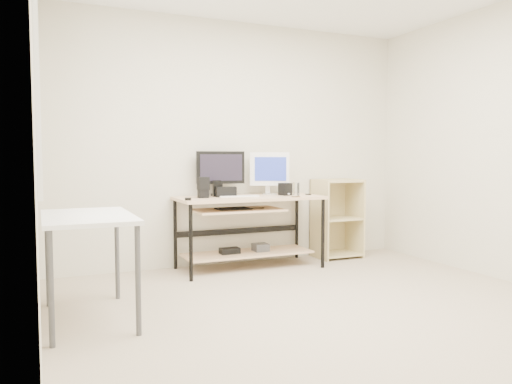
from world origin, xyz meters
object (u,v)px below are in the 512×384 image
object	(u,v)px
black_monitor	(220,170)
white_imac	(270,170)
desk	(247,217)
shelf_unit	(335,218)
audio_controller	(217,188)
side_table	(88,226)

from	to	relation	value
black_monitor	white_imac	world-z (taller)	black_monitor
desk	black_monitor	size ratio (longest dim) A/B	2.94
shelf_unit	audio_controller	xyz separation A→B (m)	(-1.47, -0.06, 0.38)
side_table	black_monitor	world-z (taller)	black_monitor
side_table	shelf_unit	world-z (taller)	shelf_unit
desk	shelf_unit	bearing A→B (deg)	7.77
shelf_unit	white_imac	size ratio (longest dim) A/B	1.97
side_table	audio_controller	distance (m)	1.80
side_table	black_monitor	bearing A→B (deg)	41.21
white_imac	audio_controller	world-z (taller)	white_imac
black_monitor	white_imac	xyz separation A→B (m)	(0.54, -0.05, -0.00)
desk	side_table	size ratio (longest dim) A/B	1.50
desk	side_table	xyz separation A→B (m)	(-1.65, -1.06, 0.13)
side_table	audio_controller	size ratio (longest dim) A/B	5.98
side_table	audio_controller	world-z (taller)	audio_controller
black_monitor	audio_controller	xyz separation A→B (m)	(-0.07, -0.10, -0.18)
side_table	desk	bearing A→B (deg)	32.65
desk	audio_controller	distance (m)	0.43
white_imac	shelf_unit	bearing A→B (deg)	21.48
black_monitor	white_imac	bearing A→B (deg)	2.40
shelf_unit	black_monitor	size ratio (longest dim) A/B	1.77
side_table	shelf_unit	xyz separation A→B (m)	(2.83, 1.22, -0.22)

